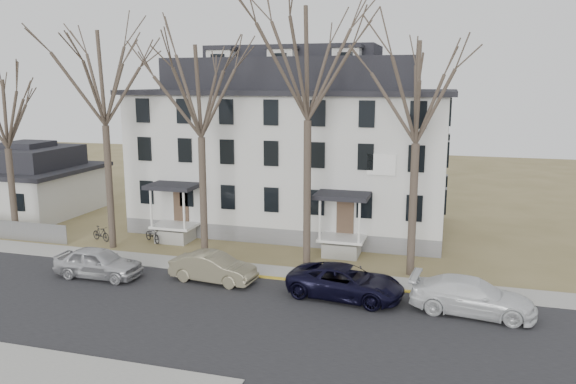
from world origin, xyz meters
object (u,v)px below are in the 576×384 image
(tree_mid_right, at_px, (418,85))
(tree_bungalow, at_px, (4,109))
(car_navy, at_px, (346,283))
(small_house, at_px, (30,184))
(tree_mid_left, at_px, (200,85))
(car_tan, at_px, (213,268))
(boarding_house, at_px, (294,148))
(tree_far_left, at_px, (102,71))
(car_white, at_px, (472,297))
(car_silver, at_px, (98,263))
(bicycle_right, at_px, (101,234))
(tree_center, at_px, (308,55))
(bicycle_left, at_px, (153,236))

(tree_mid_right, distance_m, tree_bungalow, 24.54)
(tree_bungalow, xyz_separation_m, car_navy, (21.88, -4.13, -7.38))
(small_house, relative_size, tree_mid_left, 0.68)
(tree_mid_right, relative_size, car_tan, 2.96)
(boarding_house, xyz_separation_m, tree_mid_left, (-3.00, -8.15, 4.22))
(boarding_house, bearing_deg, tree_far_left, -137.82)
(car_navy, distance_m, car_white, 5.51)
(car_silver, xyz_separation_m, bicycle_right, (-3.80, 5.76, -0.30))
(tree_center, height_order, bicycle_right, tree_center)
(tree_mid_left, relative_size, tree_bungalow, 1.18)
(car_silver, bearing_deg, tree_mid_right, -72.42)
(tree_bungalow, xyz_separation_m, car_tan, (15.21, -3.85, -7.41))
(tree_mid_left, distance_m, tree_center, 6.18)
(tree_mid_right, xyz_separation_m, bicycle_right, (-18.91, 0.87, -9.14))
(tree_far_left, height_order, car_white, tree_far_left)
(small_house, xyz_separation_m, car_silver, (13.39, -11.09, -1.49))
(bicycle_right, bearing_deg, car_white, -84.99)
(tree_mid_left, bearing_deg, bicycle_left, 160.25)
(tree_mid_left, relative_size, car_navy, 2.40)
(tree_bungalow, bearing_deg, car_silver, -27.50)
(small_house, relative_size, bicycle_right, 5.66)
(boarding_house, xyz_separation_m, tree_far_left, (-9.00, -8.15, 4.96))
(boarding_house, relative_size, tree_bungalow, 1.93)
(car_navy, relative_size, bicycle_left, 3.07)
(boarding_house, height_order, car_white, boarding_house)
(bicycle_right, bearing_deg, tree_center, -75.12)
(car_white, distance_m, bicycle_left, 19.46)
(boarding_house, bearing_deg, car_navy, -64.41)
(small_house, xyz_separation_m, bicycle_right, (9.59, -5.32, -1.79))
(tree_mid_right, xyz_separation_m, car_silver, (-15.11, -4.89, -8.84))
(tree_center, height_order, car_tan, tree_center)
(tree_mid_left, bearing_deg, car_silver, -126.41)
(car_tan, height_order, bicycle_right, car_tan)
(tree_far_left, xyz_separation_m, car_white, (20.38, -4.39, -9.59))
(car_tan, distance_m, car_white, 12.18)
(car_white, bearing_deg, tree_mid_left, 78.72)
(tree_mid_right, xyz_separation_m, tree_bungalow, (-24.50, 0.00, -1.48))
(car_tan, relative_size, bicycle_right, 2.81)
(tree_center, bearing_deg, car_navy, -55.07)
(tree_mid_left, distance_m, car_tan, 9.94)
(tree_far_left, relative_size, tree_bungalow, 1.27)
(bicycle_left, bearing_deg, car_silver, -141.36)
(car_silver, height_order, bicycle_left, car_silver)
(tree_far_left, xyz_separation_m, car_navy, (14.88, -4.13, -9.61))
(tree_mid_right, distance_m, car_silver, 18.17)
(tree_far_left, xyz_separation_m, tree_mid_left, (6.00, 0.00, -0.74))
(car_silver, height_order, car_navy, car_silver)
(tree_bungalow, bearing_deg, car_white, -9.12)
(tree_far_left, bearing_deg, tree_mid_right, 0.00)
(tree_mid_left, height_order, tree_center, tree_center)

